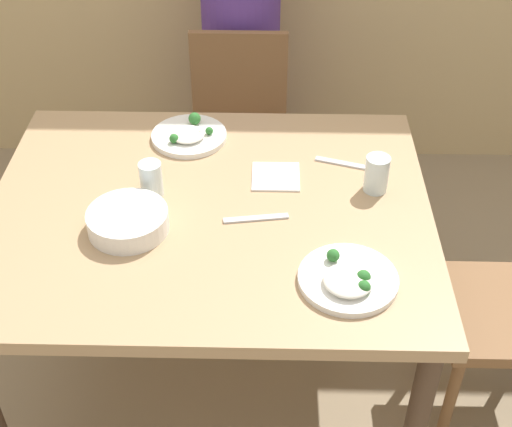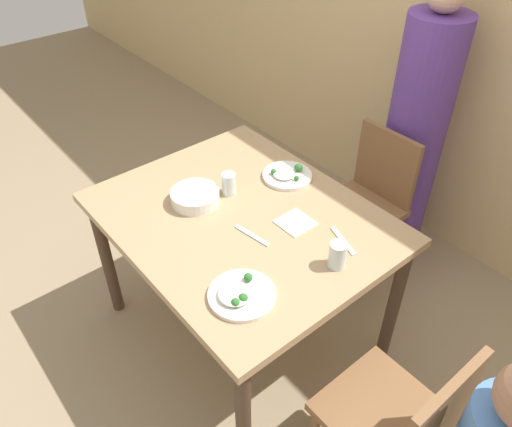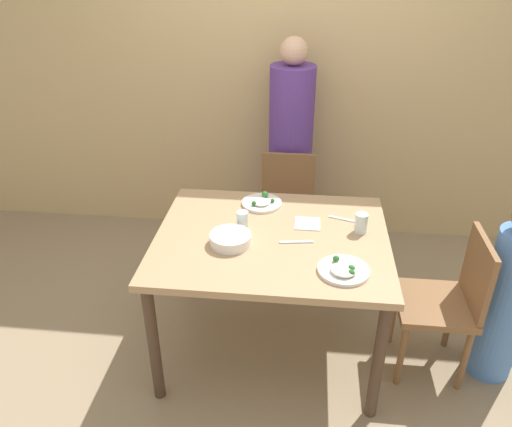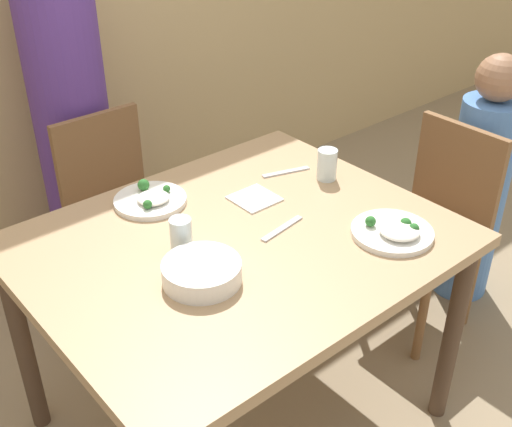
{
  "view_description": "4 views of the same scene",
  "coord_description": "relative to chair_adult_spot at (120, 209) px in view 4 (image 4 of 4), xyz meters",
  "views": [
    {
      "loc": [
        0.17,
        -1.56,
        2.02
      ],
      "look_at": [
        0.13,
        -0.05,
        0.8
      ],
      "focal_mm": 50.0,
      "sensor_mm": 36.0,
      "label": 1
    },
    {
      "loc": [
        1.33,
        -1.02,
        2.16
      ],
      "look_at": [
        0.11,
        -0.01,
        0.87
      ],
      "focal_mm": 35.0,
      "sensor_mm": 36.0,
      "label": 2
    },
    {
      "loc": [
        0.16,
        -2.27,
        2.19
      ],
      "look_at": [
        -0.08,
        -0.07,
        0.95
      ],
      "focal_mm": 35.0,
      "sensor_mm": 36.0,
      "label": 3
    },
    {
      "loc": [
        -1.0,
        -1.26,
        1.85
      ],
      "look_at": [
        0.02,
        -0.06,
        0.88
      ],
      "focal_mm": 45.0,
      "sensor_mm": 36.0,
      "label": 4
    }
  ],
  "objects": [
    {
      "name": "person_adult",
      "position": [
        -0.0,
        0.34,
        0.27
      ],
      "size": [
        0.32,
        0.32,
        1.61
      ],
      "color": "#5B3893",
      "rests_on": "ground_plane"
    },
    {
      "name": "plate_rice_child",
      "position": [
        0.32,
        -1.14,
        0.32
      ],
      "size": [
        0.25,
        0.25,
        0.05
      ],
      "color": "white",
      "rests_on": "dining_table"
    },
    {
      "name": "fork_steel",
      "position": [
        0.35,
        -0.63,
        0.31
      ],
      "size": [
        0.18,
        0.07,
        0.01
      ],
      "color": "silver",
      "rests_on": "dining_table"
    },
    {
      "name": "chair_child_spot",
      "position": [
        0.91,
        -0.9,
        0.0
      ],
      "size": [
        0.4,
        0.4,
        0.86
      ],
      "rotation": [
        0.0,
        0.0,
        -1.57
      ],
      "color": "brown",
      "rests_on": "ground_plane"
    },
    {
      "name": "glass_water_short",
      "position": [
        0.43,
        -0.75,
        0.36
      ],
      "size": [
        0.07,
        0.07,
        0.11
      ],
      "color": "silver",
      "rests_on": "dining_table"
    },
    {
      "name": "chair_adult_spot",
      "position": [
        0.0,
        0.0,
        0.0
      ],
      "size": [
        0.4,
        0.4,
        0.86
      ],
      "color": "brown",
      "rests_on": "ground_plane"
    },
    {
      "name": "person_child",
      "position": [
        1.21,
        -0.9,
        0.04
      ],
      "size": [
        0.25,
        0.25,
        1.1
      ],
      "color": "#5184D1",
      "rests_on": "ground_plane"
    },
    {
      "name": "plate_rice_adult",
      "position": [
        -0.13,
        -0.5,
        0.32
      ],
      "size": [
        0.24,
        0.24,
        0.06
      ],
      "color": "white",
      "rests_on": "dining_table"
    },
    {
      "name": "glass_water_tall",
      "position": [
        -0.21,
        -0.79,
        0.36
      ],
      "size": [
        0.06,
        0.06,
        0.11
      ],
      "color": "silver",
      "rests_on": "dining_table"
    },
    {
      "name": "spoon_steel",
      "position": [
        0.09,
        -0.89,
        0.31
      ],
      "size": [
        0.18,
        0.05,
        0.01
      ],
      "color": "silver",
      "rests_on": "dining_table"
    },
    {
      "name": "dining_table",
      "position": [
        -0.04,
        -0.84,
        0.21
      ],
      "size": [
        1.24,
        1.01,
        0.78
      ],
      "color": "tan",
      "rests_on": "ground_plane"
    },
    {
      "name": "ground_plane",
      "position": [
        -0.04,
        -0.84,
        -0.48
      ],
      "size": [
        10.0,
        10.0,
        0.0
      ],
      "primitive_type": "plane",
      "color": "#998466"
    },
    {
      "name": "bowl_curry",
      "position": [
        -0.25,
        -0.94,
        0.33
      ],
      "size": [
        0.22,
        0.22,
        0.06
      ],
      "color": "white",
      "rests_on": "dining_table"
    },
    {
      "name": "napkin_folded",
      "position": [
        0.14,
        -0.7,
        0.31
      ],
      "size": [
        0.14,
        0.14,
        0.01
      ],
      "color": "white",
      "rests_on": "dining_table"
    }
  ]
}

